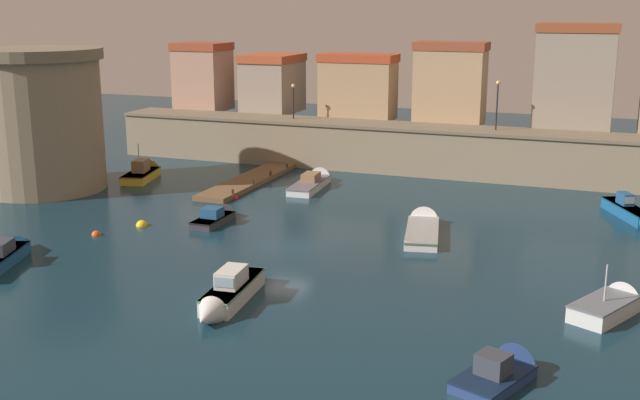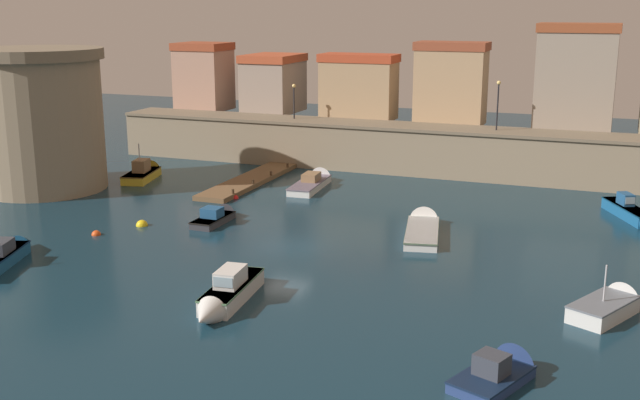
{
  "view_description": "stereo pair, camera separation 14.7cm",
  "coord_description": "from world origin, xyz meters",
  "px_view_note": "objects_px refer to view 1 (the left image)",
  "views": [
    {
      "loc": [
        17.1,
        -39.61,
        13.69
      ],
      "look_at": [
        0.0,
        5.25,
        1.56
      ],
      "focal_mm": 43.8,
      "sensor_mm": 36.0,
      "label": 1
    },
    {
      "loc": [
        17.24,
        -39.56,
        13.69
      ],
      "look_at": [
        0.0,
        5.25,
        1.56
      ],
      "focal_mm": 43.8,
      "sensor_mm": 36.0,
      "label": 2
    }
  ],
  "objects_px": {
    "quay_lamp_0": "(293,95)",
    "quay_lamp_1": "(497,98)",
    "fortress_tower": "(39,119)",
    "moored_boat_4": "(145,172)",
    "moored_boat_6": "(218,216)",
    "moored_boat_1": "(423,226)",
    "moored_boat_5": "(5,255)",
    "mooring_buoy_1": "(142,226)",
    "mooring_buoy_0": "(96,235)",
    "moored_boat_0": "(505,369)",
    "moored_boat_7": "(226,295)",
    "moored_boat_2": "(314,181)",
    "moored_boat_8": "(633,213)",
    "mooring_buoy_2": "(235,198)",
    "moored_boat_3": "(612,304)"
  },
  "relations": [
    {
      "from": "moored_boat_1",
      "to": "moored_boat_6",
      "type": "xyz_separation_m",
      "value": [
        -12.91,
        -2.57,
        0.05
      ]
    },
    {
      "from": "quay_lamp_1",
      "to": "moored_boat_1",
      "type": "height_order",
      "value": "quay_lamp_1"
    },
    {
      "from": "moored_boat_5",
      "to": "mooring_buoy_2",
      "type": "bearing_deg",
      "value": -34.91
    },
    {
      "from": "quay_lamp_0",
      "to": "moored_boat_8",
      "type": "bearing_deg",
      "value": -18.86
    },
    {
      "from": "moored_boat_0",
      "to": "quay_lamp_1",
      "type": "bearing_deg",
      "value": 30.95
    },
    {
      "from": "moored_boat_5",
      "to": "mooring_buoy_1",
      "type": "relative_size",
      "value": 9.25
    },
    {
      "from": "moored_boat_1",
      "to": "moored_boat_3",
      "type": "xyz_separation_m",
      "value": [
        11.17,
        -9.95,
        0.15
      ]
    },
    {
      "from": "fortress_tower",
      "to": "moored_boat_8",
      "type": "bearing_deg",
      "value": 8.72
    },
    {
      "from": "moored_boat_4",
      "to": "moored_boat_7",
      "type": "height_order",
      "value": "moored_boat_4"
    },
    {
      "from": "moored_boat_0",
      "to": "moored_boat_7",
      "type": "distance_m",
      "value": 13.36
    },
    {
      "from": "quay_lamp_0",
      "to": "quay_lamp_1",
      "type": "height_order",
      "value": "quay_lamp_1"
    },
    {
      "from": "fortress_tower",
      "to": "quay_lamp_1",
      "type": "bearing_deg",
      "value": 26.98
    },
    {
      "from": "moored_boat_3",
      "to": "mooring_buoy_1",
      "type": "distance_m",
      "value": 28.44
    },
    {
      "from": "mooring_buoy_0",
      "to": "mooring_buoy_1",
      "type": "relative_size",
      "value": 0.77
    },
    {
      "from": "moored_boat_3",
      "to": "moored_boat_6",
      "type": "xyz_separation_m",
      "value": [
        -24.07,
        7.39,
        -0.1
      ]
    },
    {
      "from": "fortress_tower",
      "to": "moored_boat_8",
      "type": "xyz_separation_m",
      "value": [
        41.67,
        6.39,
        -4.85
      ]
    },
    {
      "from": "quay_lamp_0",
      "to": "moored_boat_4",
      "type": "height_order",
      "value": "quay_lamp_0"
    },
    {
      "from": "quay_lamp_0",
      "to": "moored_boat_2",
      "type": "relative_size",
      "value": 0.41
    },
    {
      "from": "moored_boat_5",
      "to": "moored_boat_7",
      "type": "relative_size",
      "value": 1.06
    },
    {
      "from": "quay_lamp_0",
      "to": "fortress_tower",
      "type": "bearing_deg",
      "value": -130.98
    },
    {
      "from": "quay_lamp_0",
      "to": "quay_lamp_1",
      "type": "distance_m",
      "value": 17.43
    },
    {
      "from": "moored_boat_0",
      "to": "mooring_buoy_1",
      "type": "distance_m",
      "value": 27.53
    },
    {
      "from": "moored_boat_6",
      "to": "quay_lamp_0",
      "type": "bearing_deg",
      "value": 8.2
    },
    {
      "from": "quay_lamp_0",
      "to": "moored_boat_3",
      "type": "xyz_separation_m",
      "value": [
        26.84,
        -26.62,
        -5.54
      ]
    },
    {
      "from": "moored_boat_7",
      "to": "mooring_buoy_2",
      "type": "relative_size",
      "value": 12.96
    },
    {
      "from": "moored_boat_7",
      "to": "moored_boat_4",
      "type": "bearing_deg",
      "value": -145.31
    },
    {
      "from": "moored_boat_0",
      "to": "mooring_buoy_0",
      "type": "height_order",
      "value": "moored_boat_0"
    },
    {
      "from": "moored_boat_8",
      "to": "mooring_buoy_2",
      "type": "xyz_separation_m",
      "value": [
        -26.83,
        -3.98,
        -0.47
      ]
    },
    {
      "from": "moored_boat_6",
      "to": "mooring_buoy_0",
      "type": "height_order",
      "value": "moored_boat_6"
    },
    {
      "from": "moored_boat_5",
      "to": "moored_boat_8",
      "type": "height_order",
      "value": "moored_boat_5"
    },
    {
      "from": "moored_boat_6",
      "to": "mooring_buoy_2",
      "type": "bearing_deg",
      "value": 16.92
    },
    {
      "from": "moored_boat_2",
      "to": "moored_boat_5",
      "type": "xyz_separation_m",
      "value": [
        -8.99,
        -23.19,
        0.09
      ]
    },
    {
      "from": "moored_boat_1",
      "to": "mooring_buoy_2",
      "type": "xyz_separation_m",
      "value": [
        -14.65,
        3.17,
        -0.27
      ]
    },
    {
      "from": "mooring_buoy_2",
      "to": "moored_boat_7",
      "type": "bearing_deg",
      "value": -64.1
    },
    {
      "from": "moored_boat_0",
      "to": "moored_boat_6",
      "type": "xyz_separation_m",
      "value": [
        -20.42,
        15.52,
        0.0
      ]
    },
    {
      "from": "quay_lamp_0",
      "to": "moored_boat_1",
      "type": "relative_size",
      "value": 0.4
    },
    {
      "from": "fortress_tower",
      "to": "moored_boat_0",
      "type": "bearing_deg",
      "value": -26.99
    },
    {
      "from": "mooring_buoy_1",
      "to": "mooring_buoy_0",
      "type": "bearing_deg",
      "value": -117.93
    },
    {
      "from": "fortress_tower",
      "to": "moored_boat_8",
      "type": "distance_m",
      "value": 42.43
    },
    {
      "from": "moored_boat_5",
      "to": "mooring_buoy_1",
      "type": "distance_m",
      "value": 9.26
    },
    {
      "from": "moored_boat_8",
      "to": "mooring_buoy_0",
      "type": "distance_m",
      "value": 34.11
    },
    {
      "from": "moored_boat_6",
      "to": "mooring_buoy_1",
      "type": "bearing_deg",
      "value": 124.87
    },
    {
      "from": "mooring_buoy_2",
      "to": "moored_boat_5",
      "type": "bearing_deg",
      "value": -106.5
    },
    {
      "from": "moored_boat_4",
      "to": "moored_boat_7",
      "type": "bearing_deg",
      "value": -153.39
    },
    {
      "from": "quay_lamp_1",
      "to": "mooring_buoy_0",
      "type": "distance_m",
      "value": 32.52
    },
    {
      "from": "moored_boat_0",
      "to": "moored_boat_5",
      "type": "height_order",
      "value": "moored_boat_5"
    },
    {
      "from": "fortress_tower",
      "to": "moored_boat_7",
      "type": "bearing_deg",
      "value": -34.18
    },
    {
      "from": "moored_boat_3",
      "to": "moored_boat_2",
      "type": "bearing_deg",
      "value": 75.03
    },
    {
      "from": "mooring_buoy_0",
      "to": "moored_boat_2",
      "type": "bearing_deg",
      "value": 66.21
    },
    {
      "from": "moored_boat_7",
      "to": "quay_lamp_0",
      "type": "bearing_deg",
      "value": -168.39
    }
  ]
}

